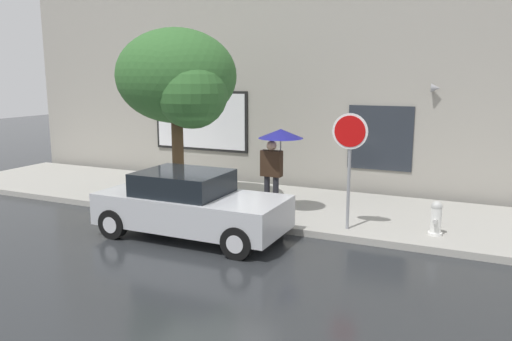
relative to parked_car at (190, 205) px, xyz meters
The scene contains 8 objects.
ground_plane 0.81m from the parked_car, ahead, with size 60.00×60.00×0.00m, color #282B2D.
sidewalk 3.09m from the parked_car, 82.13° to the left, with size 20.00×4.00×0.15m, color #A3A099.
building_facade 6.17m from the parked_car, 85.96° to the left, with size 20.00×0.67×7.00m.
parked_car is the anchor object (origin of this frame).
fire_hydrant 5.17m from the parked_car, 20.69° to the left, with size 0.30×0.44×0.73m.
pedestrian_with_umbrella 2.62m from the parked_car, 60.85° to the left, with size 1.07×1.07×2.04m.
street_tree 3.41m from the parked_car, 127.59° to the left, with size 3.12×2.65×4.44m.
stop_sign 3.60m from the parked_car, 25.54° to the left, with size 0.76×0.10×2.51m.
Camera 1 is at (5.23, -8.94, 3.45)m, focal length 35.47 mm.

